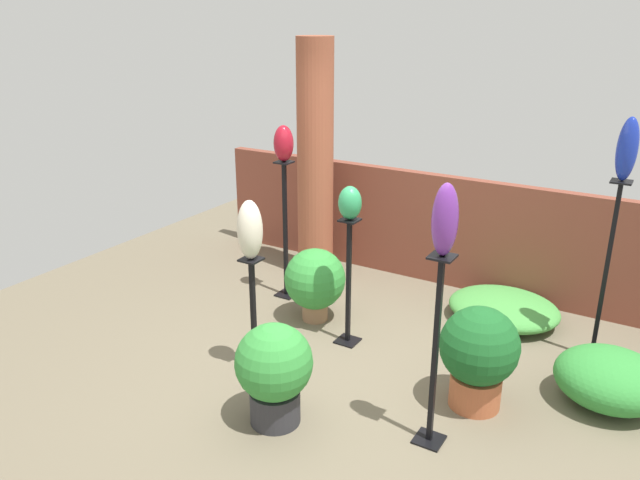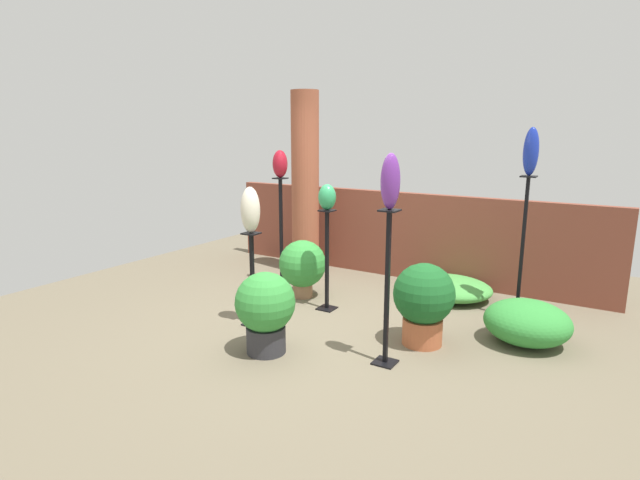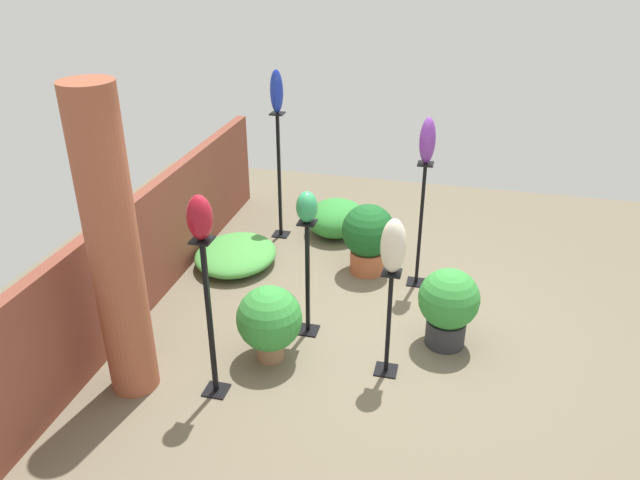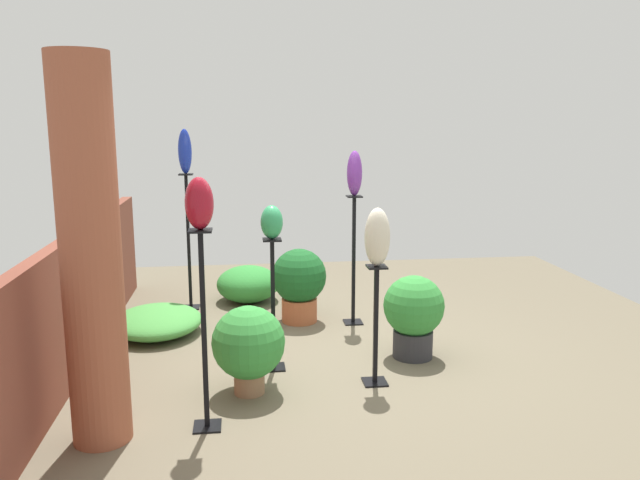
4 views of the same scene
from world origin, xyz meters
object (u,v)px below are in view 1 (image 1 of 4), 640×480
(potted_plant_back_center, at_px, (479,353))
(pedestal_cobalt, at_px, (605,280))
(potted_plant_walkway_edge, at_px, (315,280))
(pedestal_violet, at_px, (435,360))
(potted_plant_front_left, at_px, (274,369))
(pedestal_ruby, at_px, (285,236))
(art_vase_ivory, at_px, (250,230))
(brick_pillar, at_px, (315,161))
(art_vase_cobalt, at_px, (627,149))
(art_vase_ruby, at_px, (284,143))
(art_vase_violet, at_px, (445,220))
(pedestal_ivory, at_px, (254,321))
(pedestal_jade, at_px, (348,288))
(art_vase_jade, at_px, (350,203))

(potted_plant_back_center, bearing_deg, pedestal_cobalt, 61.87)
(potted_plant_back_center, xyz_separation_m, potted_plant_walkway_edge, (-1.80, 0.58, -0.04))
(pedestal_violet, relative_size, potted_plant_front_left, 1.80)
(pedestal_ruby, bearing_deg, art_vase_ivory, -65.85)
(brick_pillar, distance_m, potted_plant_front_left, 2.98)
(pedestal_cobalt, relative_size, potted_plant_walkway_edge, 2.19)
(art_vase_cobalt, relative_size, art_vase_ruby, 1.41)
(brick_pillar, relative_size, art_vase_violet, 5.52)
(art_vase_ivory, distance_m, potted_plant_walkway_edge, 1.36)
(pedestal_violet, bearing_deg, pedestal_ivory, 176.40)
(brick_pillar, xyz_separation_m, potted_plant_front_left, (1.23, -2.57, -0.87))
(pedestal_ruby, height_order, potted_plant_back_center, pedestal_ruby)
(brick_pillar, distance_m, art_vase_ivory, 2.20)
(pedestal_violet, distance_m, potted_plant_walkway_edge, 2.05)
(art_vase_violet, height_order, art_vase_ruby, art_vase_violet)
(potted_plant_walkway_edge, bearing_deg, art_vase_ivory, -86.58)
(potted_plant_front_left, bearing_deg, pedestal_ruby, 122.02)
(pedestal_jade, distance_m, pedestal_cobalt, 2.17)
(pedestal_ivory, bearing_deg, art_vase_ruby, 114.15)
(art_vase_jade, height_order, art_vase_cobalt, art_vase_cobalt)
(art_vase_violet, relative_size, potted_plant_back_center, 0.58)
(brick_pillar, distance_m, art_vase_cobalt, 3.16)
(pedestal_jade, relative_size, pedestal_ruby, 0.81)
(brick_pillar, distance_m, pedestal_jade, 1.85)
(art_vase_jade, distance_m, art_vase_violet, 1.54)
(art_vase_jade, xyz_separation_m, art_vase_violet, (1.18, -0.94, 0.32))
(pedestal_ruby, height_order, art_vase_violet, art_vase_violet)
(pedestal_cobalt, relative_size, art_vase_violet, 3.36)
(art_vase_cobalt, xyz_separation_m, potted_plant_back_center, (-0.66, -1.23, -1.39))
(brick_pillar, relative_size, art_vase_ivory, 5.45)
(pedestal_ivory, xyz_separation_m, art_vase_ivory, (0.00, 0.00, 0.80))
(potted_plant_front_left, bearing_deg, art_vase_cobalt, 49.79)
(pedestal_jade, relative_size, art_vase_ivory, 2.46)
(pedestal_cobalt, distance_m, potted_plant_back_center, 1.43)
(pedestal_jade, bearing_deg, art_vase_ruby, 152.71)
(art_vase_jade, distance_m, art_vase_ruby, 1.22)
(brick_pillar, bearing_deg, pedestal_ivory, -71.69)
(pedestal_jade, xyz_separation_m, potted_plant_front_left, (0.11, -1.31, -0.10))
(brick_pillar, relative_size, potted_plant_front_left, 3.35)
(art_vase_violet, distance_m, art_vase_cobalt, 1.99)
(art_vase_ivory, bearing_deg, art_vase_ruby, 114.15)
(pedestal_jade, relative_size, art_vase_ruby, 3.30)
(pedestal_cobalt, height_order, art_vase_violet, art_vase_violet)
(art_vase_ivory, bearing_deg, potted_plant_walkway_edge, 93.42)
(pedestal_violet, bearing_deg, pedestal_jade, 141.49)
(art_vase_violet, bearing_deg, potted_plant_back_center, 77.05)
(pedestal_cobalt, bearing_deg, pedestal_violet, -113.61)
(pedestal_cobalt, relative_size, potted_plant_back_center, 1.95)
(art_vase_ruby, xyz_separation_m, potted_plant_walkway_edge, (0.55, -0.31, -1.22))
(pedestal_ivory, bearing_deg, art_vase_jade, 62.81)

